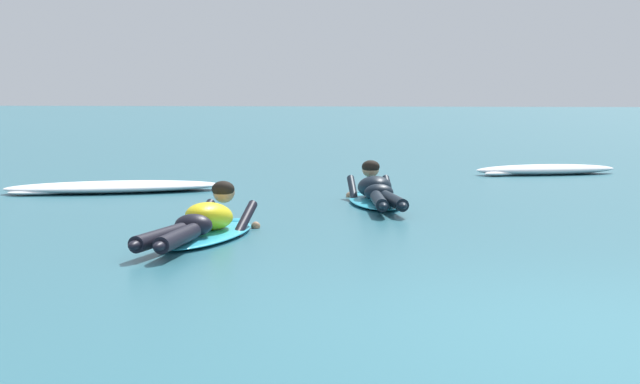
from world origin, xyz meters
name	(u,v)px	position (x,y,z in m)	size (l,w,h in m)	color
ground_plane	(488,179)	(0.00, 10.00, 0.00)	(120.00, 120.00, 0.00)	#2D6B7A
surfer_near	(204,225)	(-2.87, 3.26, 0.14)	(0.82, 2.53, 0.54)	#2DB2D1
surfer_far	(376,193)	(-1.48, 6.31, 0.14)	(0.93, 2.56, 0.54)	#2DB2D1
whitewater_front	(114,187)	(-5.02, 7.48, 0.07)	(2.96, 1.80, 0.14)	white
whitewater_mid_right	(546,170)	(0.95, 10.99, 0.08)	(2.40, 1.32, 0.16)	white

